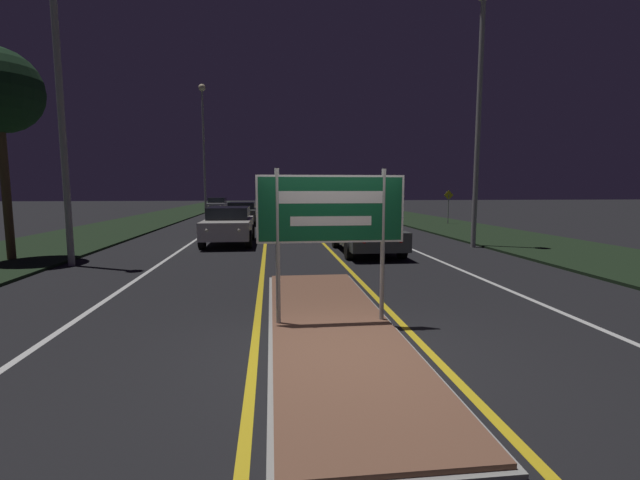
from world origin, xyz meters
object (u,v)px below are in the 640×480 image
streetlight_left_far (203,128)px  car_approaching_1 (242,212)px  streetlight_left_near (58,67)px  highway_sign (331,215)px  warning_sign (448,203)px  car_receding_1 (336,216)px  car_approaching_0 (229,225)px  car_approaching_2 (217,205)px  car_receding_0 (367,232)px  streetlight_right_near (480,80)px

streetlight_left_far → car_approaching_1: bearing=-70.7°
car_approaching_1 → streetlight_left_near: bearing=-105.0°
highway_sign → warning_sign: (9.95, 18.80, -0.47)m
car_receding_1 → car_approaching_0: size_ratio=1.06×
car_receding_1 → car_approaching_2: 19.93m
car_receding_0 → car_approaching_2: size_ratio=1.07×
car_approaching_2 → warning_sign: size_ratio=2.06×
streetlight_right_near → warning_sign: size_ratio=4.57×
highway_sign → streetlight_left_near: streetlight_left_near is taller
warning_sign → streetlight_right_near: bearing=-108.1°
streetlight_left_near → streetlight_right_near: (13.33, 2.45, 0.63)m
streetlight_left_near → car_approaching_1: (3.90, 14.56, -4.77)m
streetlight_left_near → car_approaching_2: 28.85m
highway_sign → streetlight_right_near: bearing=52.7°
car_receding_1 → car_approaching_0: car_approaching_0 is taller
highway_sign → car_approaching_2: size_ratio=0.57×
streetlight_left_near → streetlight_left_far: bearing=89.9°
streetlight_right_near → car_approaching_1: size_ratio=2.13×
streetlight_left_near → car_approaching_1: bearing=75.0°
streetlight_right_near → car_approaching_2: 29.42m
highway_sign → car_approaching_2: highway_sign is taller
highway_sign → car_receding_1: (2.66, 16.81, -1.06)m
streetlight_right_near → warning_sign: bearing=71.9°
highway_sign → car_receding_1: size_ratio=0.52×
car_receding_0 → streetlight_left_near: bearing=-170.6°
car_approaching_1 → car_approaching_2: 14.25m
car_approaching_1 → streetlight_left_far: bearing=109.3°
streetlight_right_near → car_receding_0: 7.01m
car_receding_0 → warning_sign: size_ratio=2.21×
streetlight_left_near → car_approaching_0: 7.69m
streetlight_left_near → car_approaching_1: size_ratio=2.09×
streetlight_left_near → car_receding_1: 14.81m
car_receding_1 → car_approaching_2: car_approaching_2 is taller
car_approaching_0 → highway_sign: bearing=-76.4°
highway_sign → streetlight_left_near: 9.90m
streetlight_left_far → warning_sign: bearing=-38.4°
warning_sign → car_receding_0: bearing=-124.7°
highway_sign → car_approaching_1: (-2.76, 20.89, -1.05)m
streetlight_right_near → car_receding_1: size_ratio=2.05×
car_approaching_1 → warning_sign: size_ratio=2.14×
streetlight_left_near → car_approaching_1: streetlight_left_near is taller
streetlight_left_far → car_receding_1: 18.96m
car_approaching_0 → warning_sign: 14.88m
car_approaching_1 → car_receding_0: bearing=-68.7°
streetlight_left_far → car_approaching_0: streetlight_left_far is taller
car_receding_1 → warning_sign: size_ratio=2.23×
highway_sign → car_receding_0: (2.33, 7.80, -1.06)m
car_receding_0 → car_receding_1: bearing=87.9°
car_receding_1 → highway_sign: bearing=-99.0°
highway_sign → streetlight_left_far: 33.09m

